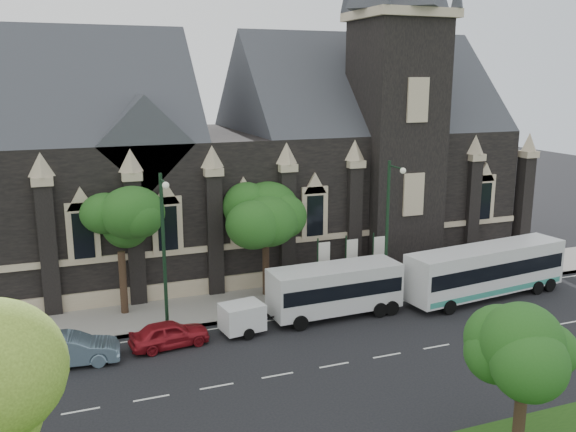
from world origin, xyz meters
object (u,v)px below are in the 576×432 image
car_far_red (169,334)px  sedan (70,350)px  box_trailer (242,317)px  tree_walk_left (123,221)px  street_lamp_mid (164,244)px  tree_park_east (527,345)px  banner_flag_center (350,259)px  tour_coach (486,270)px  tree_walk_right (267,208)px  banner_flag_left (322,262)px  street_lamp_near (389,223)px  shuttle_bus (335,287)px  banner_flag_right (377,256)px

car_far_red → sedan: bearing=87.3°
box_trailer → sedan: bearing=175.2°
tree_walk_left → sedan: (-3.45, -5.93, -4.95)m
street_lamp_mid → sedan: street_lamp_mid is taller
sedan → tree_park_east: bearing=-126.3°
street_lamp_mid → banner_flag_center: (12.29, 1.91, -2.73)m
tour_coach → sedan: 25.54m
tree_walk_right → car_far_red: bearing=-143.0°
tree_park_east → banner_flag_left: 18.46m
street_lamp_mid → banner_flag_left: bearing=10.5°
sedan → car_far_red: size_ratio=1.14×
street_lamp_near → car_far_red: (-14.26, -2.01, -4.40)m
tree_walk_right → tour_coach: (13.05, -5.45, -3.97)m
tree_park_east → shuttle_bus: (-0.38, 15.21, -2.85)m
street_lamp_near → banner_flag_center: 3.74m
banner_flag_left → banner_flag_right: (4.00, 0.00, 0.00)m
street_lamp_near → banner_flag_left: 4.99m
banner_flag_left → banner_flag_right: bearing=0.0°
street_lamp_near → sedan: 19.86m
tree_park_east → banner_flag_right: 18.91m
tree_walk_left → tour_coach: size_ratio=0.65×
street_lamp_near → shuttle_bus: (-4.20, -1.21, -3.34)m
tree_park_east → box_trailer: 16.33m
sedan → banner_flag_left: bearing=-68.6°
tree_walk_left → street_lamp_near: 16.22m
tree_park_east → banner_flag_right: size_ratio=1.57×
street_lamp_mid → car_far_red: bearing=-97.4°
tree_walk_left → banner_flag_left: tree_walk_left is taller
tree_walk_left → box_trailer: 9.13m
tree_walk_left → banner_flag_left: 12.66m
tour_coach → shuttle_bus: 10.49m
street_lamp_mid → box_trailer: 5.90m
street_lamp_mid → box_trailer: street_lamp_mid is taller
shuttle_bus → sedan: shuttle_bus is taller
banner_flag_right → box_trailer: banner_flag_right is taller
tree_walk_left → street_lamp_mid: bearing=-63.5°
banner_flag_left → tree_park_east: bearing=-90.3°
banner_flag_center → banner_flag_right: same height
tree_park_east → tree_walk_left: tree_walk_left is taller
tree_walk_left → banner_flag_right: (16.08, -1.70, -3.35)m
street_lamp_near → banner_flag_left: (-3.71, 1.91, -2.73)m
banner_flag_left → street_lamp_mid: bearing=-169.5°
tree_park_east → banner_flag_center: bearing=83.4°
tour_coach → shuttle_bus: size_ratio=1.47×
street_lamp_near → shuttle_bus: 5.50m
tour_coach → tree_walk_left: bearing=159.5°
tree_walk_left → box_trailer: bearing=-44.1°
tree_walk_left → street_lamp_mid: 4.08m
banner_flag_right → car_far_red: 15.16m
tree_walk_left → car_far_red: tree_walk_left is taller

